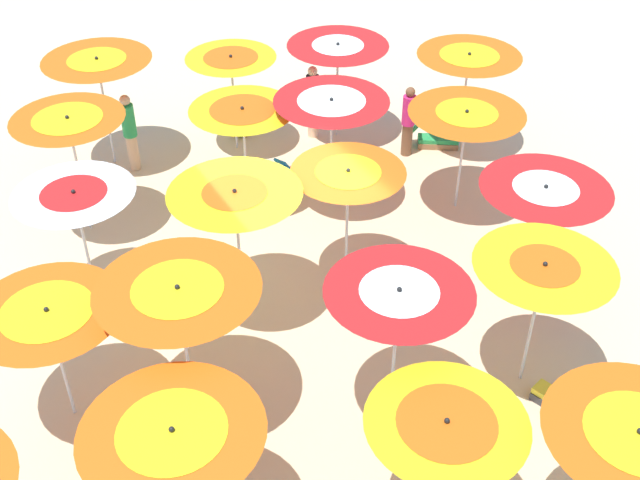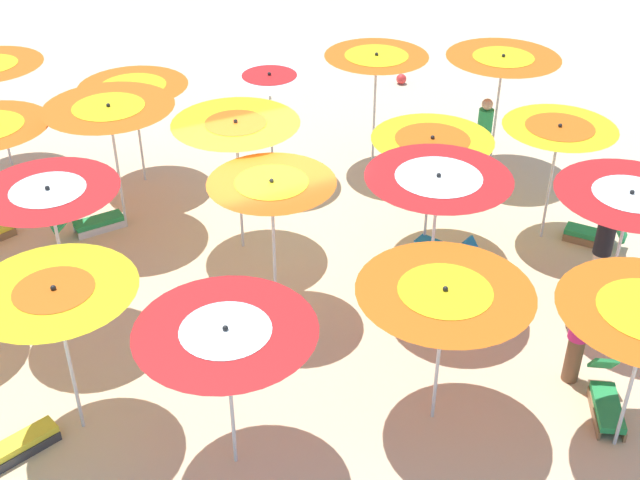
# 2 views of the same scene
# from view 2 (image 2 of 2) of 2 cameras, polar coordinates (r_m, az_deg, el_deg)

# --- Properties ---
(ground) EXTENTS (41.99, 41.99, 0.04)m
(ground) POSITION_cam_2_polar(r_m,az_deg,el_deg) (14.30, -3.82, -2.50)
(ground) COLOR beige
(beach_umbrella_1) EXTENTS (2.07, 2.07, 2.38)m
(beach_umbrella_1) POSITION_cam_2_polar(r_m,az_deg,el_deg) (10.63, -17.85, -4.06)
(beach_umbrella_1) COLOR silver
(beach_umbrella_1) RESTS_ON ground
(beach_umbrella_2) EXTENTS (2.20, 2.20, 2.26)m
(beach_umbrella_2) POSITION_cam_2_polar(r_m,az_deg,el_deg) (9.79, -6.51, -7.08)
(beach_umbrella_2) COLOR silver
(beach_umbrella_2) RESTS_ON ground
(beach_umbrella_3) EXTENTS (2.27, 2.27, 2.24)m
(beach_umbrella_3) POSITION_cam_2_polar(r_m,az_deg,el_deg) (10.49, 8.60, -4.37)
(beach_umbrella_3) COLOR silver
(beach_umbrella_3) RESTS_ON ground
(beach_umbrella_6) EXTENTS (2.06, 2.06, 2.55)m
(beach_umbrella_6) POSITION_cam_2_polar(r_m,az_deg,el_deg) (12.47, -18.24, 2.59)
(beach_umbrella_6) COLOR silver
(beach_umbrella_6) RESTS_ON ground
(beach_umbrella_7) EXTENTS (1.95, 1.95, 2.42)m
(beach_umbrella_7) POSITION_cam_2_polar(r_m,az_deg,el_deg) (12.33, -3.35, 3.21)
(beach_umbrella_7) COLOR silver
(beach_umbrella_7) RESTS_ON ground
(beach_umbrella_8) EXTENTS (2.24, 2.24, 2.44)m
(beach_umbrella_8) POSITION_cam_2_polar(r_m,az_deg,el_deg) (12.53, 8.18, 3.72)
(beach_umbrella_8) COLOR silver
(beach_umbrella_8) RESTS_ON ground
(beach_umbrella_9) EXTENTS (2.26, 2.26, 2.32)m
(beach_umbrella_9) POSITION_cam_2_polar(r_m,az_deg,el_deg) (13.03, 20.71, 2.47)
(beach_umbrella_9) COLOR silver
(beach_umbrella_9) RESTS_ON ground
(beach_umbrella_11) EXTENTS (2.30, 2.30, 2.52)m
(beach_umbrella_11) POSITION_cam_2_polar(r_m,az_deg,el_deg) (14.96, -14.39, 8.31)
(beach_umbrella_11) COLOR silver
(beach_umbrella_11) RESTS_ON ground
(beach_umbrella_12) EXTENTS (2.17, 2.17, 2.53)m
(beach_umbrella_12) POSITION_cam_2_polar(r_m,az_deg,el_deg) (13.96, -5.82, 7.34)
(beach_umbrella_12) COLOR silver
(beach_umbrella_12) RESTS_ON ground
(beach_umbrella_13) EXTENTS (2.09, 2.09, 2.23)m
(beach_umbrella_13) POSITION_cam_2_polar(r_m,az_deg,el_deg) (14.15, 7.76, 6.30)
(beach_umbrella_13) COLOR silver
(beach_umbrella_13) RESTS_ON ground
(beach_umbrella_14) EXTENTS (1.97, 1.97, 2.30)m
(beach_umbrella_14) POSITION_cam_2_polar(r_m,az_deg,el_deg) (14.86, 16.22, 6.92)
(beach_umbrella_14) COLOR silver
(beach_umbrella_14) RESTS_ON ground
(beach_umbrella_16) EXTENTS (2.15, 2.15, 2.15)m
(beach_umbrella_16) POSITION_cam_2_polar(r_m,az_deg,el_deg) (16.71, -12.80, 9.92)
(beach_umbrella_16) COLOR silver
(beach_umbrella_16) RESTS_ON ground
(beach_umbrella_17) EXTENTS (2.01, 2.01, 2.31)m
(beach_umbrella_17) POSITION_cam_2_polar(r_m,az_deg,el_deg) (16.41, -3.52, 10.73)
(beach_umbrella_17) COLOR silver
(beach_umbrella_17) RESTS_ON ground
(beach_umbrella_18) EXTENTS (2.09, 2.09, 2.53)m
(beach_umbrella_18) POSITION_cam_2_polar(r_m,az_deg,el_deg) (16.80, 3.92, 12.06)
(beach_umbrella_18) COLOR silver
(beach_umbrella_18) RESTS_ON ground
(beach_umbrella_19) EXTENTS (2.27, 2.27, 2.53)m
(beach_umbrella_19) POSITION_cam_2_polar(r_m,az_deg,el_deg) (17.08, 12.53, 11.67)
(beach_umbrella_19) COLOR silver
(beach_umbrella_19) RESTS_ON ground
(lounger_0) EXTENTS (0.65, 1.25, 0.67)m
(lounger_0) POSITION_cam_2_polar(r_m,az_deg,el_deg) (11.74, -20.47, -13.14)
(lounger_0) COLOR #333338
(lounger_0) RESTS_ON ground
(lounger_1) EXTENTS (0.44, 1.34, 0.60)m
(lounger_1) POSITION_cam_2_polar(r_m,az_deg,el_deg) (15.90, -15.53, 1.23)
(lounger_1) COLOR silver
(lounger_1) RESTS_ON ground
(lounger_2) EXTENTS (1.25, 0.99, 0.65)m
(lounger_2) POSITION_cam_2_polar(r_m,az_deg,el_deg) (12.26, 19.28, -10.47)
(lounger_2) COLOR olive
(lounger_2) RESTS_ON ground
(lounger_3) EXTENTS (1.07, 0.91, 0.61)m
(lounger_3) POSITION_cam_2_polar(r_m,az_deg,el_deg) (15.80, 18.46, 0.43)
(lounger_3) COLOR olive
(lounger_3) RESTS_ON ground
(lounger_5) EXTENTS (1.25, 0.82, 0.60)m
(lounger_5) POSITION_cam_2_polar(r_m,az_deg,el_deg) (14.72, 8.70, -0.67)
(lounger_5) COLOR silver
(lounger_5) RESTS_ON ground
(beachgoer_0) EXTENTS (0.30, 0.30, 1.76)m
(beachgoer_0) POSITION_cam_2_polar(r_m,az_deg,el_deg) (14.07, 19.05, -0.50)
(beachgoer_0) COLOR beige
(beachgoer_0) RESTS_ON ground
(beachgoer_1) EXTENTS (0.30, 0.30, 1.79)m
(beachgoer_1) POSITION_cam_2_polar(r_m,az_deg,el_deg) (17.07, 11.27, 6.97)
(beachgoer_1) COLOR #D8A87F
(beachgoer_1) RESTS_ON ground
(beachgoer_2) EXTENTS (0.30, 0.30, 1.67)m
(beachgoer_2) POSITION_cam_2_polar(r_m,az_deg,el_deg) (12.21, 17.55, -6.16)
(beachgoer_2) COLOR brown
(beachgoer_2) RESTS_ON ground
(beach_ball) EXTENTS (0.27, 0.27, 0.27)m
(beach_ball) POSITION_cam_2_polar(r_m,az_deg,el_deg) (21.88, 5.67, 11.07)
(beach_ball) COLOR red
(beach_ball) RESTS_ON ground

